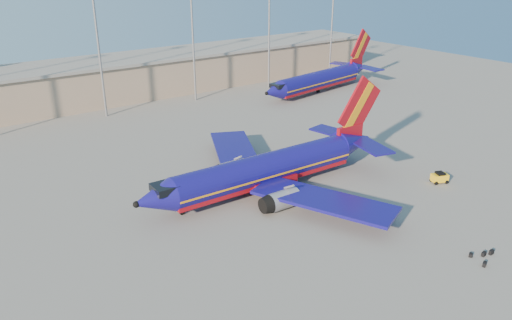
# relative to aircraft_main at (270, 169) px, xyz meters

# --- Properties ---
(ground) EXTENTS (220.00, 220.00, 0.00)m
(ground) POSITION_rel_aircraft_main_xyz_m (-0.62, -1.12, -2.82)
(ground) COLOR slate
(ground) RESTS_ON ground
(terminal_building) EXTENTS (122.00, 16.00, 8.50)m
(terminal_building) POSITION_rel_aircraft_main_xyz_m (9.38, 56.88, 1.50)
(terminal_building) COLOR gray
(terminal_building) RESTS_ON ground
(light_mast_row) EXTENTS (101.60, 1.60, 28.65)m
(light_mast_row) POSITION_rel_aircraft_main_xyz_m (4.38, 44.88, 14.73)
(light_mast_row) COLOR gray
(light_mast_row) RESTS_ON ground
(aircraft_main) EXTENTS (38.97, 37.50, 13.20)m
(aircraft_main) POSITION_rel_aircraft_main_xyz_m (0.00, 0.00, 0.00)
(aircraft_main) COLOR navy
(aircraft_main) RESTS_ON ground
(aircraft_second) EXTENTS (37.44, 14.48, 12.73)m
(aircraft_second) POSITION_rel_aircraft_main_xyz_m (41.29, 34.19, 0.10)
(aircraft_second) COLOR navy
(aircraft_second) RESTS_ON ground
(baggage_tug) EXTENTS (2.51, 2.05, 1.56)m
(baggage_tug) POSITION_rel_aircraft_main_xyz_m (19.76, -12.44, -2.01)
(baggage_tug) COLOR yellow
(baggage_tug) RESTS_ON ground
(luggage_pile) EXTENTS (3.22, 2.31, 0.50)m
(luggage_pile) POSITION_rel_aircraft_main_xyz_m (7.33, -26.37, -2.59)
(luggage_pile) COLOR black
(luggage_pile) RESTS_ON ground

